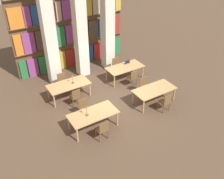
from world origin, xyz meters
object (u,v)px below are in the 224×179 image
object	(u,v)px
desk_lamp_0	(86,109)
chair_2	(165,102)
pillar_left	(48,27)
chair_3	(144,86)
reading_table_2	(69,86)
chair_7	(117,65)
reading_table_3	(125,68)
laptop	(126,63)
reading_table_0	(93,115)
chair_4	(75,97)
pillar_center	(79,21)
chair_1	(85,108)
pillar_right	(108,15)
chair_5	(62,81)
reading_table_1	(154,91)
desk_lamp_1	(72,78)
chair_6	(133,77)
chair_0	(103,129)

from	to	relation	value
desk_lamp_0	chair_2	size ratio (longest dim) A/B	0.52
pillar_left	chair_3	size ratio (longest dim) A/B	6.73
chair_3	pillar_left	bearing A→B (deg)	-46.19
chair_2	reading_table_2	xyz separation A→B (m)	(-3.18, 3.20, 0.17)
chair_7	chair_3	bearing A→B (deg)	90.49
reading_table_3	laptop	world-z (taller)	laptop
reading_table_3	chair_7	distance (m)	0.78
reading_table_0	chair_4	xyz separation A→B (m)	(0.02, 1.75, -0.17)
reading_table_0	chair_7	bearing A→B (deg)	45.63
pillar_center	chair_1	xyz separation A→B (m)	(-1.60, -3.45, -2.51)
pillar_right	chair_5	xyz separation A→B (m)	(-3.19, -0.94, -2.51)
reading_table_0	chair_5	size ratio (longest dim) A/B	2.20
reading_table_1	reading_table_3	distance (m)	2.44
pillar_left	chair_3	xyz separation A→B (m)	(3.24, -3.38, -2.51)
desk_lamp_1	chair_6	xyz separation A→B (m)	(2.94, -0.74, -0.53)
pillar_center	pillar_right	bearing A→B (deg)	0.00
desk_lamp_1	chair_0	bearing A→B (deg)	-94.68
chair_7	desk_lamp_0	bearing A→B (deg)	43.18
chair_6	chair_7	distance (m)	1.52
chair_3	reading_table_2	world-z (taller)	chair_3
pillar_left	chair_1	size ratio (longest dim) A/B	6.73
reading_table_2	pillar_left	bearing A→B (deg)	92.00
chair_0	chair_5	world-z (taller)	same
pillar_left	chair_1	bearing A→B (deg)	-89.78
reading_table_0	chair_2	xyz separation A→B (m)	(3.22, -0.69, -0.17)
reading_table_0	chair_7	distance (m)	4.58
reading_table_0	reading_table_1	xyz separation A→B (m)	(3.20, 0.07, 0.00)
pillar_right	desk_lamp_0	xyz separation A→B (m)	(-3.47, -4.18, -1.96)
desk_lamp_0	chair_7	bearing A→B (deg)	43.18
chair_1	chair_6	xyz separation A→B (m)	(3.21, 0.99, 0.00)
laptop	chair_4	bearing A→B (deg)	16.61
chair_3	desk_lamp_1	xyz separation A→B (m)	(-2.96, 1.67, 0.53)
chair_7	chair_1	bearing A→B (deg)	38.08
chair_1	desk_lamp_1	size ratio (longest dim) A/B	2.05
reading_table_0	chair_7	xyz separation A→B (m)	(3.20, 3.27, -0.17)
chair_4	reading_table_3	bearing A→B (deg)	13.36
pillar_right	chair_5	world-z (taller)	pillar_right
pillar_left	desk_lamp_1	size ratio (longest dim) A/B	13.83
reading_table_1	laptop	size ratio (longest dim) A/B	6.13
reading_table_0	desk_lamp_0	size ratio (longest dim) A/B	4.24
pillar_left	chair_5	size ratio (longest dim) A/B	6.73
chair_2	reading_table_3	size ratio (longest dim) A/B	0.45
pillar_left	desk_lamp_1	xyz separation A→B (m)	(0.28, -1.71, -1.98)
pillar_left	pillar_right	xyz separation A→B (m)	(3.23, 0.00, 0.00)
chair_0	desk_lamp_0	world-z (taller)	desk_lamp_0
reading_table_1	chair_4	world-z (taller)	chair_4
desk_lamp_0	chair_4	xyz separation A→B (m)	(0.27, 1.72, -0.55)
chair_3	desk_lamp_1	world-z (taller)	desk_lamp_1
chair_6	laptop	size ratio (longest dim) A/B	2.79
chair_4	laptop	world-z (taller)	laptop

